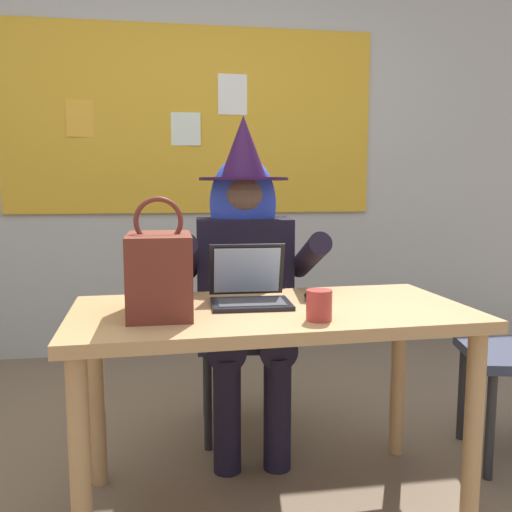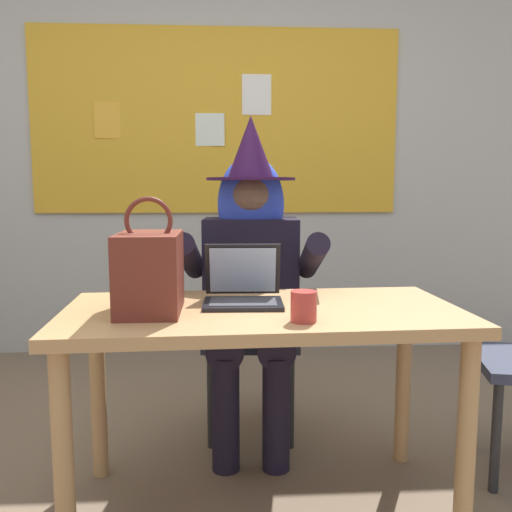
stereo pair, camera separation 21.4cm
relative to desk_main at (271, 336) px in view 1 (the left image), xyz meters
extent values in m
cube|color=#B2B2AD|center=(-0.17, 1.94, 0.79)|extent=(5.45, 0.10, 2.82)
cube|color=gold|center=(-0.17, 1.88, 0.93)|extent=(2.40, 0.02, 1.20)
cube|color=white|center=(-0.23, 1.87, 0.88)|extent=(0.23, 0.02, 0.21)
cube|color=white|center=(0.10, 1.87, 1.10)|extent=(0.19, 0.01, 0.26)
cube|color=gold|center=(-0.88, 1.87, 0.93)|extent=(0.17, 0.01, 0.23)
cube|color=tan|center=(0.00, 0.00, 0.08)|extent=(1.36, 0.71, 0.04)
cylinder|color=tan|center=(-0.60, -0.29, -0.28)|extent=(0.06, 0.06, 0.68)
cylinder|color=tan|center=(0.62, -0.25, -0.28)|extent=(0.06, 0.06, 0.68)
cylinder|color=tan|center=(-0.62, 0.25, -0.28)|extent=(0.06, 0.06, 0.68)
cylinder|color=tan|center=(0.60, 0.29, -0.28)|extent=(0.06, 0.06, 0.68)
cube|color=#2D3347|center=(-0.01, 0.61, -0.18)|extent=(0.45, 0.45, 0.04)
cube|color=#2D3347|center=(0.01, 0.80, 0.07)|extent=(0.38, 0.06, 0.45)
cylinder|color=#262628|center=(0.15, 0.43, -0.41)|extent=(0.04, 0.04, 0.42)
cylinder|color=#262628|center=(-0.19, 0.45, -0.41)|extent=(0.04, 0.04, 0.42)
cylinder|color=#262628|center=(0.17, 0.77, -0.41)|extent=(0.04, 0.04, 0.42)
cylinder|color=#262628|center=(-0.17, 0.79, -0.41)|extent=(0.04, 0.04, 0.42)
cylinder|color=black|center=(0.07, 0.25, -0.39)|extent=(0.11, 0.11, 0.46)
cylinder|color=black|center=(-0.13, 0.26, -0.39)|extent=(0.11, 0.11, 0.46)
cylinder|color=black|center=(0.08, 0.41, -0.13)|extent=(0.17, 0.43, 0.15)
cylinder|color=black|center=(-0.12, 0.42, -0.13)|extent=(0.17, 0.43, 0.15)
cube|color=black|center=(-0.01, 0.63, 0.10)|extent=(0.43, 0.28, 0.52)
cylinder|color=black|center=(0.23, 0.39, 0.22)|extent=(0.11, 0.47, 0.24)
cylinder|color=black|center=(-0.27, 0.41, 0.22)|extent=(0.11, 0.47, 0.24)
sphere|color=brown|center=(-0.01, 0.63, 0.46)|extent=(0.20, 0.20, 0.20)
ellipsoid|color=blue|center=(-0.01, 0.66, 0.42)|extent=(0.31, 0.24, 0.44)
cylinder|color=#2D0F38|center=(-0.01, 0.63, 0.54)|extent=(0.39, 0.39, 0.01)
cone|color=#2D0F38|center=(-0.01, 0.63, 0.68)|extent=(0.21, 0.21, 0.28)
cube|color=black|center=(-0.06, 0.04, 0.10)|extent=(0.28, 0.21, 0.01)
cube|color=#333338|center=(-0.06, 0.04, 0.11)|extent=(0.23, 0.15, 0.00)
cube|color=black|center=(-0.06, 0.16, 0.21)|extent=(0.27, 0.07, 0.19)
cube|color=#99B7E0|center=(-0.06, 0.15, 0.20)|extent=(0.24, 0.06, 0.17)
ellipsoid|color=black|center=(0.17, 0.08, 0.11)|extent=(0.08, 0.11, 0.03)
cube|color=maroon|center=(-0.37, -0.03, 0.23)|extent=(0.20, 0.30, 0.26)
torus|color=maroon|center=(-0.37, -0.03, 0.40)|extent=(0.16, 0.02, 0.16)
cylinder|color=#B23833|center=(0.11, -0.20, 0.15)|extent=(0.08, 0.08, 0.09)
cylinder|color=#262628|center=(0.86, 0.04, -0.41)|extent=(0.04, 0.04, 0.43)
cylinder|color=#262628|center=(0.94, 0.37, -0.41)|extent=(0.04, 0.04, 0.43)
camera|label=1|loc=(-0.34, -1.79, 0.51)|focal=38.39mm
camera|label=2|loc=(-0.13, -1.81, 0.51)|focal=38.39mm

